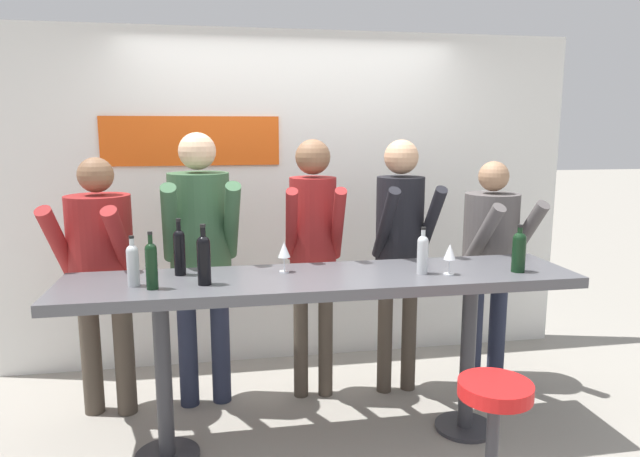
{
  "coord_description": "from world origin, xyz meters",
  "views": [
    {
      "loc": [
        -0.56,
        -3.04,
        1.83
      ],
      "look_at": [
        0.0,
        0.09,
        1.27
      ],
      "focal_mm": 32.0,
      "sensor_mm": 36.0,
      "label": 1
    }
  ],
  "objects_px": {
    "wine_bottle_4": "(204,257)",
    "wine_glass_1": "(284,251)",
    "tasting_table": "(323,299)",
    "person_center_right": "(491,249)",
    "wine_bottle_1": "(423,253)",
    "person_center": "(400,237)",
    "wine_bottle_2": "(133,263)",
    "person_far_left": "(101,261)",
    "bar_stool": "(493,429)",
    "person_center_left": "(313,238)",
    "wine_bottle_0": "(151,263)",
    "wine_bottle_3": "(179,250)",
    "wine_glass_0": "(450,253)",
    "person_left": "(200,241)",
    "wine_bottle_5": "(519,250)"
  },
  "relations": [
    {
      "from": "wine_bottle_1",
      "to": "wine_glass_1",
      "type": "xyz_separation_m",
      "value": [
        -0.76,
        0.18,
        0.0
      ]
    },
    {
      "from": "person_center",
      "to": "person_center_right",
      "type": "height_order",
      "value": "person_center"
    },
    {
      "from": "wine_bottle_3",
      "to": "wine_glass_0",
      "type": "bearing_deg",
      "value": -9.8
    },
    {
      "from": "wine_bottle_0",
      "to": "wine_glass_0",
      "type": "relative_size",
      "value": 1.69
    },
    {
      "from": "wine_glass_1",
      "to": "wine_bottle_5",
      "type": "bearing_deg",
      "value": -9.95
    },
    {
      "from": "wine_bottle_2",
      "to": "wine_glass_1",
      "type": "relative_size",
      "value": 1.51
    },
    {
      "from": "person_center_right",
      "to": "wine_bottle_1",
      "type": "bearing_deg",
      "value": -150.12
    },
    {
      "from": "tasting_table",
      "to": "wine_bottle_1",
      "type": "xyz_separation_m",
      "value": [
        0.56,
        -0.07,
        0.26
      ]
    },
    {
      "from": "wine_bottle_5",
      "to": "person_center_left",
      "type": "bearing_deg",
      "value": 145.93
    },
    {
      "from": "tasting_table",
      "to": "wine_bottle_0",
      "type": "bearing_deg",
      "value": -172.78
    },
    {
      "from": "person_center_left",
      "to": "wine_bottle_3",
      "type": "distance_m",
      "value": 0.95
    },
    {
      "from": "wine_bottle_4",
      "to": "wine_glass_0",
      "type": "distance_m",
      "value": 1.35
    },
    {
      "from": "wine_bottle_3",
      "to": "person_far_left",
      "type": "bearing_deg",
      "value": 138.73
    },
    {
      "from": "person_far_left",
      "to": "person_center_right",
      "type": "bearing_deg",
      "value": 11.64
    },
    {
      "from": "wine_bottle_1",
      "to": "wine_bottle_3",
      "type": "bearing_deg",
      "value": 170.94
    },
    {
      "from": "wine_bottle_2",
      "to": "wine_glass_0",
      "type": "height_order",
      "value": "wine_bottle_2"
    },
    {
      "from": "tasting_table",
      "to": "person_center",
      "type": "xyz_separation_m",
      "value": [
        0.64,
        0.58,
        0.22
      ]
    },
    {
      "from": "wine_bottle_3",
      "to": "wine_bottle_4",
      "type": "bearing_deg",
      "value": -58.79
    },
    {
      "from": "tasting_table",
      "to": "wine_glass_0",
      "type": "xyz_separation_m",
      "value": [
        0.7,
        -0.11,
        0.26
      ]
    },
    {
      "from": "wine_bottle_5",
      "to": "wine_glass_1",
      "type": "height_order",
      "value": "wine_bottle_5"
    },
    {
      "from": "tasting_table",
      "to": "wine_bottle_4",
      "type": "bearing_deg",
      "value": -173.11
    },
    {
      "from": "person_far_left",
      "to": "wine_glass_0",
      "type": "distance_m",
      "value": 2.12
    },
    {
      "from": "person_center_right",
      "to": "wine_glass_0",
      "type": "bearing_deg",
      "value": -142.38
    },
    {
      "from": "person_center_left",
      "to": "person_center_right",
      "type": "xyz_separation_m",
      "value": [
        1.27,
        0.01,
        -0.13
      ]
    },
    {
      "from": "wine_bottle_2",
      "to": "wine_bottle_3",
      "type": "xyz_separation_m",
      "value": [
        0.23,
        0.19,
        0.02
      ]
    },
    {
      "from": "tasting_table",
      "to": "bar_stool",
      "type": "height_order",
      "value": "tasting_table"
    },
    {
      "from": "person_left",
      "to": "wine_bottle_1",
      "type": "xyz_separation_m",
      "value": [
        1.24,
        -0.69,
        0.02
      ]
    },
    {
      "from": "person_center_left",
      "to": "wine_glass_1",
      "type": "bearing_deg",
      "value": -111.31
    },
    {
      "from": "person_center_left",
      "to": "person_center",
      "type": "height_order",
      "value": "person_center_left"
    },
    {
      "from": "person_left",
      "to": "person_center_right",
      "type": "bearing_deg",
      "value": -4.88
    },
    {
      "from": "person_far_left",
      "to": "person_left",
      "type": "distance_m",
      "value": 0.62
    },
    {
      "from": "wine_bottle_4",
      "to": "wine_glass_1",
      "type": "xyz_separation_m",
      "value": [
        0.44,
        0.19,
        -0.02
      ]
    },
    {
      "from": "person_far_left",
      "to": "person_left",
      "type": "bearing_deg",
      "value": 13.76
    },
    {
      "from": "wine_bottle_3",
      "to": "wine_bottle_4",
      "type": "height_order",
      "value": "wine_bottle_4"
    },
    {
      "from": "bar_stool",
      "to": "person_center",
      "type": "relative_size",
      "value": 0.39
    },
    {
      "from": "person_far_left",
      "to": "wine_bottle_5",
      "type": "height_order",
      "value": "person_far_left"
    },
    {
      "from": "person_center",
      "to": "person_center_right",
      "type": "relative_size",
      "value": 1.09
    },
    {
      "from": "person_center_right",
      "to": "wine_glass_0",
      "type": "relative_size",
      "value": 9.08
    },
    {
      "from": "wine_bottle_0",
      "to": "person_center_right",
      "type": "bearing_deg",
      "value": 18.04
    },
    {
      "from": "tasting_table",
      "to": "wine_bottle_1",
      "type": "distance_m",
      "value": 0.62
    },
    {
      "from": "wine_bottle_1",
      "to": "wine_glass_0",
      "type": "bearing_deg",
      "value": -16.6
    },
    {
      "from": "person_center_left",
      "to": "wine_bottle_3",
      "type": "height_order",
      "value": "person_center_left"
    },
    {
      "from": "person_center_left",
      "to": "person_left",
      "type": "bearing_deg",
      "value": -175.89
    },
    {
      "from": "wine_bottle_0",
      "to": "wine_bottle_5",
      "type": "relative_size",
      "value": 1.09
    },
    {
      "from": "wine_bottle_1",
      "to": "wine_bottle_3",
      "type": "height_order",
      "value": "wine_bottle_3"
    },
    {
      "from": "person_left",
      "to": "wine_bottle_2",
      "type": "distance_m",
      "value": 0.74
    },
    {
      "from": "person_center_left",
      "to": "wine_bottle_1",
      "type": "bearing_deg",
      "value": -46.97
    },
    {
      "from": "wine_glass_0",
      "to": "wine_bottle_3",
      "type": "bearing_deg",
      "value": 170.2
    },
    {
      "from": "tasting_table",
      "to": "wine_bottle_4",
      "type": "relative_size",
      "value": 8.9
    },
    {
      "from": "person_center",
      "to": "wine_bottle_2",
      "type": "distance_m",
      "value": 1.76
    }
  ]
}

